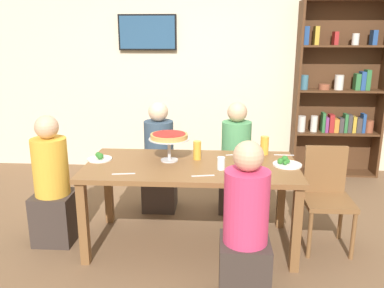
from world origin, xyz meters
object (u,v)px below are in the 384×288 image
(beer_glass_amber_spare, at_px, (197,150))
(cutlery_knife_far, at_px, (284,155))
(television, at_px, (147,32))
(deep_dish_pizza_stand, at_px, (169,138))
(bookshelf, at_px, (338,92))
(cutlery_knife_near, at_px, (203,176))
(dining_table, at_px, (191,174))
(salad_plate_far_diner, at_px, (286,163))
(diner_far_right, at_px, (236,165))
(diner_near_right, at_px, (245,235))
(beer_glass_amber_short, at_px, (251,151))
(chair_head_east, at_px, (327,193))
(beer_glass_amber_tall, at_px, (265,145))
(diner_head_west, at_px, (53,189))
(salad_plate_near_diner, at_px, (100,158))
(water_glass_clear_near, at_px, (221,163))
(cutlery_fork_near, at_px, (235,155))
(cutlery_fork_far, at_px, (124,174))
(diner_far_left, at_px, (159,164))

(beer_glass_amber_spare, distance_m, cutlery_knife_far, 0.80)
(television, bearing_deg, deep_dish_pizza_stand, -75.90)
(bookshelf, xyz_separation_m, cutlery_knife_near, (-1.65, -2.30, -0.34))
(dining_table, xyz_separation_m, salad_plate_far_diner, (0.79, 0.03, 0.10))
(television, xyz_separation_m, diner_far_right, (1.12, -1.35, -1.33))
(diner_near_right, xyz_separation_m, beer_glass_amber_short, (0.09, 0.92, 0.33))
(diner_far_right, xyz_separation_m, diner_near_right, (0.00, -1.51, 0.00))
(dining_table, xyz_separation_m, chair_head_east, (1.16, 0.07, -0.17))
(beer_glass_amber_tall, height_order, beer_glass_amber_short, beer_glass_amber_tall)
(television, relative_size, beer_glass_amber_short, 4.87)
(diner_head_west, relative_size, beer_glass_amber_short, 7.44)
(diner_near_right, distance_m, deep_dish_pizza_stand, 1.13)
(chair_head_east, relative_size, cutlery_knife_near, 4.83)
(salad_plate_near_diner, distance_m, beer_glass_amber_spare, 0.85)
(bookshelf, bearing_deg, deep_dish_pizza_stand, -135.32)
(beer_glass_amber_tall, bearing_deg, diner_head_west, -168.89)
(diner_far_right, distance_m, water_glass_clear_near, 0.94)
(cutlery_knife_near, bearing_deg, salad_plate_far_diner, 13.39)
(diner_far_right, bearing_deg, dining_table, -28.57)
(beer_glass_amber_spare, xyz_separation_m, cutlery_fork_near, (0.34, 0.16, -0.08))
(diner_head_west, relative_size, cutlery_knife_near, 6.39)
(dining_table, bearing_deg, cutlery_knife_far, 20.92)
(deep_dish_pizza_stand, xyz_separation_m, beer_glass_amber_tall, (0.84, 0.25, -0.12))
(diner_head_west, bearing_deg, television, 76.56)
(beer_glass_amber_tall, bearing_deg, chair_head_east, -27.77)
(beer_glass_amber_tall, xyz_separation_m, cutlery_fork_far, (-1.16, -0.62, -0.08))
(television, distance_m, salad_plate_near_diner, 2.30)
(cutlery_fork_far, bearing_deg, cutlery_knife_near, -9.75)
(diner_near_right, bearing_deg, cutlery_knife_near, 33.00)
(chair_head_east, bearing_deg, diner_far_left, -23.29)
(chair_head_east, distance_m, salad_plate_far_diner, 0.46)
(salad_plate_far_diner, distance_m, cutlery_knife_far, 0.29)
(cutlery_knife_near, bearing_deg, beer_glass_amber_short, 37.42)
(diner_near_right, distance_m, beer_glass_amber_short, 0.98)
(salad_plate_near_diner, bearing_deg, bookshelf, 37.18)
(bookshelf, bearing_deg, television, 177.89)
(television, distance_m, diner_far_left, 1.94)
(cutlery_knife_near, bearing_deg, dining_table, 99.83)
(deep_dish_pizza_stand, bearing_deg, salad_plate_near_diner, -178.73)
(dining_table, relative_size, diner_far_left, 1.55)
(television, relative_size, salad_plate_near_diner, 3.56)
(dining_table, bearing_deg, salad_plate_far_diner, 1.81)
(water_glass_clear_near, bearing_deg, television, 113.17)
(cutlery_fork_near, height_order, cutlery_fork_far, same)
(television, distance_m, chair_head_east, 3.07)
(television, bearing_deg, salad_plate_far_diner, -54.26)
(deep_dish_pizza_stand, distance_m, cutlery_fork_near, 0.65)
(salad_plate_far_diner, bearing_deg, cutlery_fork_far, -166.82)
(diner_near_right, bearing_deg, water_glass_clear_near, 14.45)
(beer_glass_amber_short, bearing_deg, television, 121.94)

